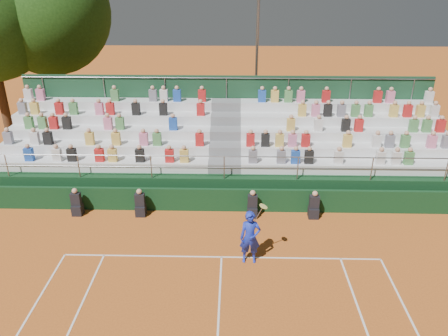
{
  "coord_description": "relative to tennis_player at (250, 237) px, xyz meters",
  "views": [
    {
      "loc": [
        0.39,
        -12.45,
        9.14
      ],
      "look_at": [
        0.0,
        3.5,
        1.8
      ],
      "focal_mm": 35.0,
      "sensor_mm": 36.0,
      "label": 1
    }
  ],
  "objects": [
    {
      "name": "floodlight_mast",
      "position": [
        0.68,
        13.0,
        4.11
      ],
      "size": [
        0.6,
        0.25,
        8.77
      ],
      "color": "gray",
      "rests_on": "ground"
    },
    {
      "name": "line_officials",
      "position": [
        -2.09,
        2.94,
        -0.48
      ],
      "size": [
        9.92,
        0.4,
        1.19
      ],
      "color": "black",
      "rests_on": "ground"
    },
    {
      "name": "courtside_wall",
      "position": [
        -0.96,
        3.39,
        -0.46
      ],
      "size": [
        20.0,
        0.15,
        1.0
      ],
      "primitive_type": "cube",
      "color": "black",
      "rests_on": "ground"
    },
    {
      "name": "grandstand",
      "position": [
        -0.96,
        6.63,
        0.12
      ],
      "size": [
        20.0,
        5.2,
        4.4
      ],
      "color": "black",
      "rests_on": "ground"
    },
    {
      "name": "tennis_player",
      "position": [
        0.0,
        0.0,
        0.0
      ],
      "size": [
        0.88,
        0.47,
        2.22
      ],
      "color": "#182BBA",
      "rests_on": "ground"
    },
    {
      "name": "ground",
      "position": [
        -0.96,
        0.19,
        -0.96
      ],
      "size": [
        90.0,
        90.0,
        0.0
      ],
      "primitive_type": "plane",
      "color": "#C46020",
      "rests_on": "ground"
    },
    {
      "name": "tree_east",
      "position": [
        -11.36,
        13.97,
        5.83
      ],
      "size": [
        7.12,
        7.12,
        10.36
      ],
      "color": "#372314",
      "rests_on": "ground"
    }
  ]
}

